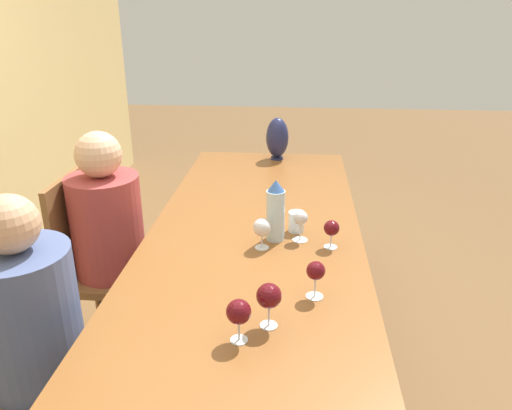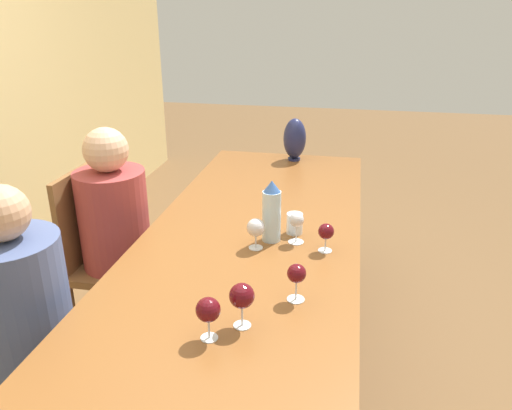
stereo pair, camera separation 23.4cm
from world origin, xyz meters
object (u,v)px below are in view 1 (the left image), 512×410
at_px(chair_near, 18,364).
at_px(person_far, 112,240).
at_px(water_bottle, 276,211).
at_px(wine_glass_2, 262,228).
at_px(person_near, 36,339).
at_px(wine_glass_1, 269,296).
at_px(vase, 277,138).
at_px(wine_glass_5, 239,312).
at_px(wine_glass_0, 301,219).
at_px(water_tumbler, 296,222).
at_px(wine_glass_4, 332,229).
at_px(wine_glass_3, 316,272).
at_px(chair_far, 98,262).

bearing_deg(chair_near, person_far, -6.56).
relative_size(water_bottle, wine_glass_2, 2.06).
bearing_deg(water_bottle, person_near, 126.56).
bearing_deg(wine_glass_1, vase, 1.85).
height_order(wine_glass_1, person_far, person_far).
bearing_deg(wine_glass_5, wine_glass_0, -14.43).
distance_m(chair_near, person_near, 0.15).
xyz_separation_m(water_tumbler, chair_near, (-0.70, 1.01, -0.30)).
height_order(chair_near, person_far, person_far).
bearing_deg(vase, wine_glass_4, -167.19).
relative_size(wine_glass_3, wine_glass_4, 1.12).
height_order(wine_glass_2, person_near, person_near).
bearing_deg(wine_glass_4, wine_glass_0, 65.97).
xyz_separation_m(wine_glass_3, chair_far, (0.62, 1.08, -0.35)).
bearing_deg(person_far, water_tumbler, -94.44).
bearing_deg(wine_glass_0, water_tumbler, 11.20).
relative_size(vase, chair_far, 0.29).
relative_size(wine_glass_3, person_near, 0.12).
xyz_separation_m(vase, chair_far, (-1.06, 0.87, -0.40)).
height_order(water_bottle, chair_near, water_bottle).
relative_size(wine_glass_0, wine_glass_2, 1.04).
distance_m(wine_glass_5, person_far, 1.19).
bearing_deg(wine_glass_1, chair_far, 48.81).
bearing_deg(water_bottle, wine_glass_4, -103.94).
xyz_separation_m(wine_glass_3, person_near, (-0.15, 0.99, -0.24)).
bearing_deg(wine_glass_1, wine_glass_0, -8.79).
bearing_deg(chair_near, wine_glass_5, -98.11).
height_order(water_tumbler, wine_glass_0, wine_glass_0).
height_order(water_bottle, person_near, person_near).
xyz_separation_m(vase, chair_near, (-1.84, 0.87, -0.40)).
distance_m(wine_glass_2, person_near, 0.96).
height_order(wine_glass_5, person_near, person_near).
bearing_deg(wine_glass_2, vase, -0.15).
bearing_deg(wine_glass_1, wine_glass_5, 133.71).
relative_size(wine_glass_2, chair_near, 0.14).
distance_m(wine_glass_1, wine_glass_5, 0.12).
distance_m(water_bottle, person_far, 0.88).
distance_m(wine_glass_4, person_far, 1.11).
relative_size(water_bottle, wine_glass_4, 2.23).
distance_m(wine_glass_5, person_near, 0.79).
distance_m(water_tumbler, wine_glass_0, 0.11).
xyz_separation_m(wine_glass_4, chair_far, (0.22, 1.16, -0.34)).
bearing_deg(wine_glass_3, vase, 7.26).
relative_size(water_tumbler, wine_glass_5, 0.65).
relative_size(wine_glass_1, wine_glass_5, 1.07).
distance_m(wine_glass_4, wine_glass_5, 0.74).
relative_size(wine_glass_1, chair_far, 0.16).
relative_size(wine_glass_2, wine_glass_4, 1.08).
xyz_separation_m(wine_glass_2, wine_glass_3, (-0.37, -0.22, 0.01)).
bearing_deg(chair_far, vase, -39.17).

